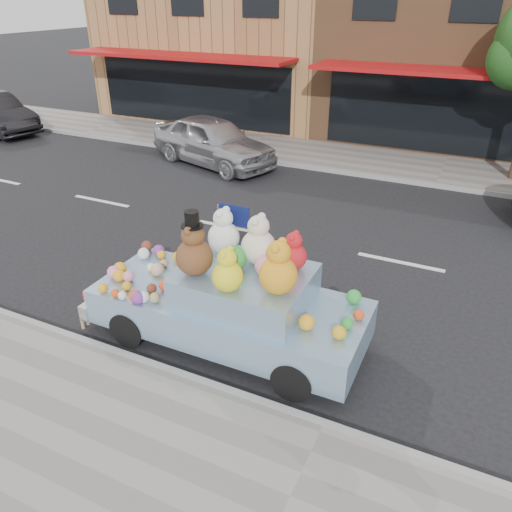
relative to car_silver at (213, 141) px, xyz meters
The scene contains 8 objects.
ground 8.09m from the car_silver, 31.18° to the right, with size 120.00×120.00×0.00m, color black.
far_sidewalk 7.31m from the car_silver, 18.71° to the left, with size 60.00×3.00×0.12m, color gray.
near_kerb 11.49m from the car_silver, 53.08° to the right, with size 60.00×0.12×0.13m, color gray.
far_kerb 6.97m from the car_silver, ahead, with size 60.00×0.12×0.13m, color gray.
storefront_left 8.88m from the car_silver, 111.74° to the left, with size 10.00×9.80×7.30m.
storefront_mid 10.80m from the car_silver, 48.57° to the left, with size 10.00×9.80×7.30m.
car_silver is the anchor object (origin of this frame).
art_car 9.42m from the car_silver, 58.52° to the right, with size 4.50×1.80×2.34m.
Camera 1 is at (1.21, -9.58, 5.04)m, focal length 35.00 mm.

